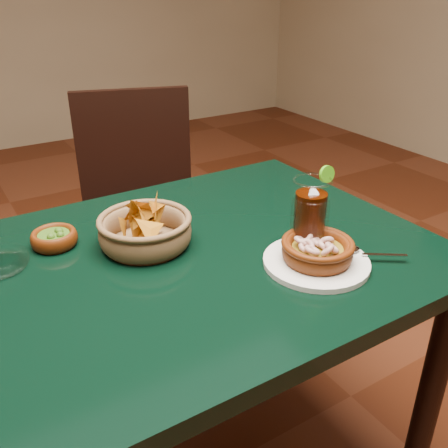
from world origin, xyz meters
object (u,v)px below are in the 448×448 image
shrimp_plate (317,253)px  chip_basket (145,230)px  cola_drink (310,218)px  dining_chair (141,214)px  dining_table (166,299)px

shrimp_plate → chip_basket: chip_basket is taller
cola_drink → chip_basket: bearing=143.5°
shrimp_plate → cola_drink: (0.02, 0.05, 0.05)m
dining_chair → shrimp_plate: bearing=-88.1°
cola_drink → dining_chair: bearing=93.3°
dining_chair → chip_basket: bearing=-111.0°
chip_basket → dining_chair: bearing=69.0°
shrimp_plate → cola_drink: 0.08m
dining_table → shrimp_plate: 0.35m
dining_table → shrimp_plate: bearing=-34.3°
chip_basket → shrimp_plate: bearing=-44.6°
dining_chair → dining_table: bearing=-108.6°
cola_drink → dining_table: bearing=155.6°
dining_chair → shrimp_plate: dining_chair is taller
shrimp_plate → dining_table: bearing=145.7°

